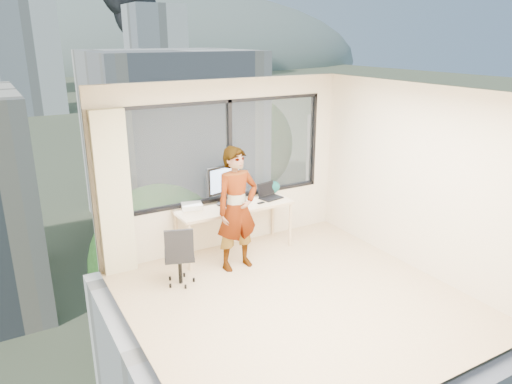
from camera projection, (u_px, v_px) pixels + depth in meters
floor at (295, 299)px, 6.12m from camera, size 4.00×4.00×0.01m
ceiling at (301, 92)px, 5.31m from camera, size 4.00×4.00×0.01m
wall_front at (431, 270)px, 4.06m from camera, size 4.00×0.01×2.60m
wall_left at (131, 236)px, 4.77m from camera, size 0.01×4.00×2.60m
wall_right at (417, 179)px, 6.66m from camera, size 0.01×4.00×2.60m
window_wall at (226, 151)px, 7.32m from camera, size 3.30×0.16×1.55m
curtain at (114, 194)px, 6.50m from camera, size 0.45×0.14×2.30m
desk at (235, 228)px, 7.37m from camera, size 1.80×0.60×0.75m
chair at (179, 254)px, 6.38m from camera, size 0.56×0.56×0.86m
person at (237, 209)px, 6.71m from camera, size 0.68×0.47×1.78m
monitor at (224, 185)px, 7.21m from camera, size 0.64×0.28×0.62m
game_console at (192, 206)px, 7.12m from camera, size 0.35×0.32×0.07m
laptop at (271, 192)px, 7.54m from camera, size 0.41×0.42×0.22m
cellphone at (261, 203)px, 7.35m from camera, size 0.12×0.07×0.01m
pen_cup at (244, 202)px, 7.27m from camera, size 0.10×0.10×0.10m
handbag at (272, 187)px, 7.77m from camera, size 0.30×0.23×0.21m
near_bldg_b at (172, 139)px, 45.01m from camera, size 14.00×13.00×16.00m
near_bldg_c at (387, 169)px, 46.17m from camera, size 12.00×10.00×10.00m
far_tower_b at (26, 46)px, 108.64m from camera, size 13.00×13.00×30.00m
far_tower_c at (156, 51)px, 143.22m from camera, size 15.00×15.00×26.00m
hill_b at (150, 63)px, 321.79m from camera, size 300.00×220.00×96.00m
tree_b at (164, 284)px, 25.81m from camera, size 7.60×7.60×9.00m
tree_c at (254, 153)px, 52.31m from camera, size 8.40×8.40×10.00m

